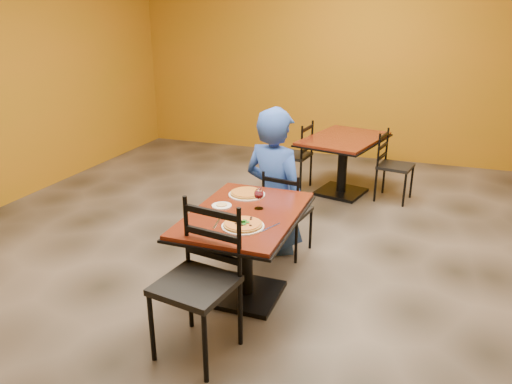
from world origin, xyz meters
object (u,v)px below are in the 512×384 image
at_px(chair_second_right, 395,167).
at_px(diner, 275,180).
at_px(table_second, 343,152).
at_px(chair_main_far, 288,211).
at_px(side_plate, 222,206).
at_px(table_main, 245,235).
at_px(plate_far, 247,194).
at_px(chair_second_left, 293,155).
at_px(plate_main, 243,226).
at_px(pizza_far, 247,193).
at_px(pizza_main, 243,224).
at_px(chair_main_near, 195,286).
at_px(wine_glass, 259,198).

relative_size(chair_second_right, diner, 0.61).
xyz_separation_m(table_second, chair_main_far, (-0.20, -1.81, -0.13)).
relative_size(table_second, chair_second_right, 1.61).
bearing_deg(side_plate, table_main, -13.12).
relative_size(chair_second_right, plate_far, 2.79).
relative_size(table_main, chair_second_left, 1.37).
height_order(plate_main, plate_far, same).
xyz_separation_m(chair_second_right, side_plate, (-1.16, -2.64, 0.32)).
distance_m(table_main, chair_second_right, 2.86).
relative_size(chair_second_left, pizza_far, 3.21).
bearing_deg(side_plate, diner, 79.66).
distance_m(table_main, pizza_main, 0.35).
bearing_deg(chair_second_left, side_plate, 10.09).
height_order(chair_second_right, side_plate, chair_second_right).
distance_m(chair_main_far, chair_second_right, 2.00).
bearing_deg(chair_second_left, pizza_far, 12.86).
relative_size(chair_main_near, pizza_far, 3.71).
bearing_deg(table_second, chair_second_left, 180.00).
bearing_deg(pizza_far, chair_main_far, 67.63).
distance_m(chair_main_far, pizza_main, 1.19).
height_order(chair_main_near, chair_main_far, chair_main_near).
bearing_deg(pizza_main, plate_far, 108.47).
distance_m(diner, side_plate, 0.91).
relative_size(table_second, wine_glass, 7.76).
distance_m(chair_second_right, diner, 2.04).
bearing_deg(wine_glass, table_main, -125.75).
height_order(chair_main_far, wine_glass, wine_glass).
bearing_deg(chair_second_left, table_second, 97.02).
xyz_separation_m(table_second, chair_second_left, (-0.65, 0.00, -0.11)).
height_order(chair_second_right, plate_main, chair_second_right).
bearing_deg(chair_second_left, wine_glass, 16.62).
bearing_deg(wine_glass, chair_main_far, 88.73).
distance_m(plate_main, plate_far, 0.65).
distance_m(table_main, plate_far, 0.43).
distance_m(chair_second_right, plate_main, 3.09).
xyz_separation_m(table_main, wine_glass, (0.08, 0.11, 0.28)).
bearing_deg(chair_main_far, wine_glass, 97.60).
height_order(plate_far, wine_glass, wine_glass).
height_order(diner, plate_main, diner).
relative_size(table_second, pizza_main, 4.92).
distance_m(chair_main_far, wine_glass, 0.88).
bearing_deg(plate_far, wine_glass, -51.66).
xyz_separation_m(chair_second_left, plate_main, (0.45, -2.95, 0.31)).
bearing_deg(chair_main_far, side_plate, 78.25).
bearing_deg(side_plate, chair_main_near, -78.64).
xyz_separation_m(pizza_far, wine_glass, (0.20, -0.25, 0.07)).
xyz_separation_m(plate_main, wine_glass, (-0.01, 0.37, 0.08)).
xyz_separation_m(plate_far, side_plate, (-0.10, -0.31, 0.00)).
height_order(table_second, diner, diner).
distance_m(side_plate, wine_glass, 0.31).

